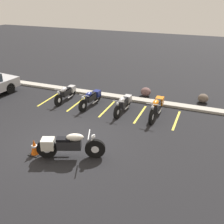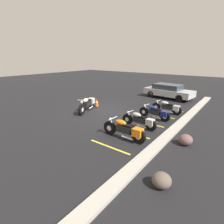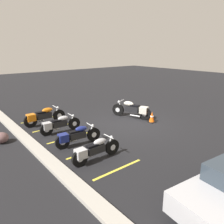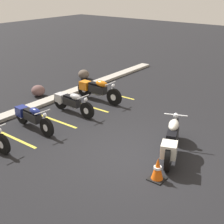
{
  "view_description": "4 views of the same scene",
  "coord_description": "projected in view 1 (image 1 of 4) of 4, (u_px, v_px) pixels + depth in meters",
  "views": [
    {
      "loc": [
        4.99,
        -7.61,
        5.56
      ],
      "look_at": [
        1.03,
        2.42,
        0.5
      ],
      "focal_mm": 42.0,
      "sensor_mm": 36.0,
      "label": 1
    },
    {
      "loc": [
        9.02,
        7.81,
        3.67
      ],
      "look_at": [
        1.35,
        1.96,
        0.62
      ],
      "focal_mm": 28.0,
      "sensor_mm": 36.0,
      "label": 2
    },
    {
      "loc": [
        -8.28,
        8.02,
        4.0
      ],
      "look_at": [
        -0.26,
        1.49,
        0.97
      ],
      "focal_mm": 35.0,
      "sensor_mm": 36.0,
      "label": 3
    },
    {
      "loc": [
        -6.61,
        -4.2,
        4.62
      ],
      "look_at": [
        0.62,
        1.36,
        0.8
      ],
      "focal_mm": 50.0,
      "sensor_mm": 36.0,
      "label": 4
    }
  ],
  "objects": [
    {
      "name": "ground",
      "position": [
        66.0,
        143.0,
        10.43
      ],
      "size": [
        60.0,
        60.0,
        0.0
      ],
      "primitive_type": "plane",
      "color": "black"
    },
    {
      "name": "motorcycle_cream_featured",
      "position": [
        67.0,
        145.0,
        9.35
      ],
      "size": [
        2.35,
        1.14,
        0.97
      ],
      "rotation": [
        0.0,
        0.0,
        0.37
      ],
      "color": "black",
      "rests_on": "ground"
    },
    {
      "name": "parked_bike_0",
      "position": [
        66.0,
        93.0,
        14.32
      ],
      "size": [
        0.58,
        2.07,
        0.82
      ],
      "rotation": [
        0.0,
        0.0,
        -1.58
      ],
      "color": "black",
      "rests_on": "ground"
    },
    {
      "name": "parked_bike_1",
      "position": [
        91.0,
        98.0,
        13.65
      ],
      "size": [
        0.6,
        2.08,
        0.82
      ],
      "rotation": [
        0.0,
        0.0,
        -1.67
      ],
      "color": "black",
      "rests_on": "ground"
    },
    {
      "name": "parked_bike_2",
      "position": [
        124.0,
        103.0,
        12.99
      ],
      "size": [
        0.58,
        2.08,
        0.82
      ],
      "rotation": [
        0.0,
        0.0,
        -1.61
      ],
      "color": "black",
      "rests_on": "ground"
    },
    {
      "name": "parked_bike_3",
      "position": [
        157.0,
        106.0,
        12.53
      ],
      "size": [
        0.64,
        2.3,
        0.9
      ],
      "rotation": [
        0.0,
        0.0,
        -1.58
      ],
      "color": "black",
      "rests_on": "ground"
    },
    {
      "name": "concrete_curb",
      "position": [
        114.0,
        96.0,
        14.86
      ],
      "size": [
        18.0,
        0.5,
        0.12
      ],
      "primitive_type": "cube",
      "color": "#A8A399",
      "rests_on": "ground"
    },
    {
      "name": "landscape_rock_0",
      "position": [
        146.0,
        92.0,
        15.0
      ],
      "size": [
        0.76,
        0.76,
        0.48
      ],
      "primitive_type": "ellipsoid",
      "rotation": [
        0.0,
        0.0,
        0.4
      ],
      "color": "brown",
      "rests_on": "ground"
    },
    {
      "name": "landscape_rock_1",
      "position": [
        203.0,
        98.0,
        14.12
      ],
      "size": [
        0.58,
        0.6,
        0.47
      ],
      "primitive_type": "ellipsoid",
      "rotation": [
        0.0,
        0.0,
        3.09
      ],
      "color": "brown",
      "rests_on": "ground"
    },
    {
      "name": "traffic_cone",
      "position": [
        35.0,
        147.0,
        9.63
      ],
      "size": [
        0.4,
        0.4,
        0.62
      ],
      "color": "black",
      "rests_on": "ground"
    },
    {
      "name": "stall_line_0",
      "position": [
        49.0,
        99.0,
        14.6
      ],
      "size": [
        0.1,
        2.1,
        0.0
      ],
      "primitive_type": "cube",
      "color": "gold",
      "rests_on": "ground"
    },
    {
      "name": "stall_line_1",
      "position": [
        77.0,
        104.0,
        14.02
      ],
      "size": [
        0.1,
        2.1,
        0.0
      ],
      "primitive_type": "cube",
      "color": "gold",
      "rests_on": "ground"
    },
    {
      "name": "stall_line_2",
      "position": [
        107.0,
        109.0,
        13.43
      ],
      "size": [
        0.1,
        2.1,
        0.0
      ],
      "primitive_type": "cube",
      "color": "gold",
      "rests_on": "ground"
    },
    {
      "name": "stall_line_3",
      "position": [
        140.0,
        114.0,
        12.85
      ],
      "size": [
        0.1,
        2.1,
        0.0
      ],
      "primitive_type": "cube",
      "color": "gold",
      "rests_on": "ground"
    },
    {
      "name": "stall_line_4",
      "position": [
        176.0,
        120.0,
        12.26
      ],
      "size": [
        0.1,
        2.1,
        0.0
      ],
      "primitive_type": "cube",
      "color": "gold",
      "rests_on": "ground"
    }
  ]
}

